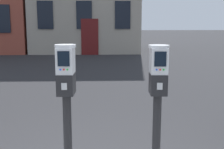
# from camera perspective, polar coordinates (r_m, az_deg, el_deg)

# --- Properties ---
(parking_meter_near_kerb) EXTENTS (0.23, 0.26, 1.47)m
(parking_meter_near_kerb) POSITION_cam_1_polar(r_m,az_deg,el_deg) (3.07, -8.92, -2.69)
(parking_meter_near_kerb) COLOR black
(parking_meter_near_kerb) RESTS_ON sidewalk_slab
(parking_meter_twin_adjacent) EXTENTS (0.23, 0.26, 1.46)m
(parking_meter_twin_adjacent) POSITION_cam_1_polar(r_m,az_deg,el_deg) (3.11, 8.96, -2.64)
(parking_meter_twin_adjacent) COLOR black
(parking_meter_twin_adjacent) RESTS_ON sidewalk_slab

